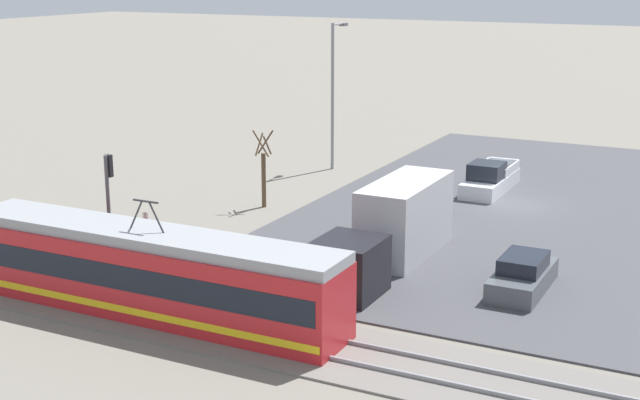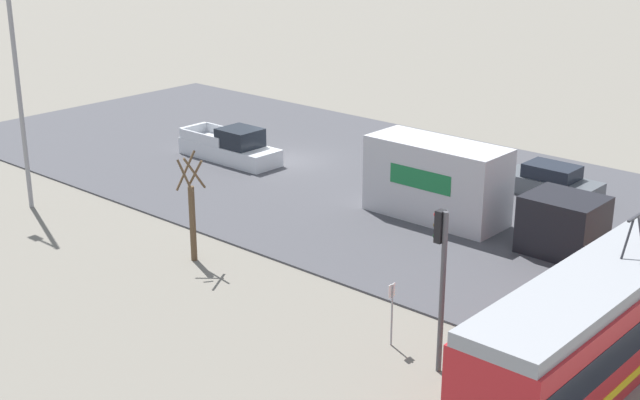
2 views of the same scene
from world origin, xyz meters
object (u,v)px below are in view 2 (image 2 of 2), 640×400
object	(u,v)px
pickup_truck	(231,147)
no_parking_sign	(392,308)
sedan_car_0	(551,183)
street_tree	(192,213)
light_rail_tram	(626,302)
traffic_light_pole	(441,269)
street_lamp_near_crossing	(16,90)
box_truck	(465,190)

from	to	relation	value
pickup_truck	no_parking_sign	distance (m)	21.10
sedan_car_0	street_tree	size ratio (longest dim) A/B	1.07
pickup_truck	light_rail_tram	bearing A→B (deg)	75.94
traffic_light_pole	street_tree	distance (m)	11.77
street_lamp_near_crossing	no_parking_sign	world-z (taller)	street_lamp_near_crossing
traffic_light_pole	no_parking_sign	world-z (taller)	traffic_light_pole
box_truck	pickup_truck	world-z (taller)	box_truck
street_tree	traffic_light_pole	bearing A→B (deg)	86.48
pickup_truck	no_parking_sign	bearing A→B (deg)	60.53
street_tree	street_lamp_near_crossing	world-z (taller)	street_lamp_near_crossing
sedan_car_0	street_lamp_near_crossing	size ratio (longest dim) A/B	0.49
light_rail_tram	no_parking_sign	distance (m)	7.04
light_rail_tram	street_tree	size ratio (longest dim) A/B	3.71
box_truck	street_lamp_near_crossing	bearing A→B (deg)	-56.26
sedan_car_0	no_parking_sign	xyz separation A→B (m)	(16.22, 3.15, 0.59)
street_tree	pickup_truck	bearing A→B (deg)	-139.17
traffic_light_pole	box_truck	bearing A→B (deg)	-150.68
light_rail_tram	box_truck	bearing A→B (deg)	-121.64
sedan_car_0	street_tree	distance (m)	17.19
light_rail_tram	pickup_truck	bearing A→B (deg)	-104.06
box_truck	no_parking_sign	bearing A→B (deg)	21.35
light_rail_tram	street_tree	world-z (taller)	light_rail_tram
box_truck	sedan_car_0	world-z (taller)	box_truck
box_truck	street_lamp_near_crossing	size ratio (longest dim) A/B	1.12
light_rail_tram	sedan_car_0	bearing A→B (deg)	-143.87
light_rail_tram	traffic_light_pole	world-z (taller)	traffic_light_pole
traffic_light_pole	street_tree	xyz separation A→B (m)	(-0.72, -11.67, -1.32)
light_rail_tram	no_parking_sign	bearing A→B (deg)	-51.19
sedan_car_0	street_lamp_near_crossing	distance (m)	24.15
light_rail_tram	box_truck	distance (m)	11.14
street_lamp_near_crossing	no_parking_sign	bearing A→B (deg)	91.27
street_tree	street_lamp_near_crossing	bearing A→B (deg)	-85.33
pickup_truck	street_tree	xyz separation A→B (m)	(9.98, 8.62, 1.16)
sedan_car_0	street_lamp_near_crossing	bearing A→B (deg)	-45.34
light_rail_tram	street_tree	bearing A→B (deg)	-75.23
box_truck	traffic_light_pole	bearing A→B (deg)	29.32
street_tree	no_parking_sign	bearing A→B (deg)	87.69
light_rail_tram	pickup_truck	size ratio (longest dim) A/B	2.66
pickup_truck	street_lamp_near_crossing	xyz separation A→B (m)	(10.82, -1.66, 4.51)
sedan_car_0	pickup_truck	bearing A→B (deg)	-68.97
sedan_car_0	street_lamp_near_crossing	world-z (taller)	street_lamp_near_crossing
box_truck	street_tree	bearing A→B (deg)	-30.19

